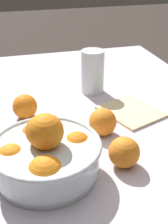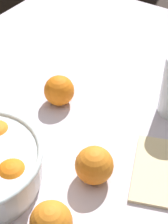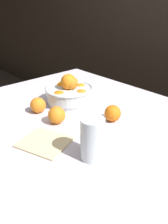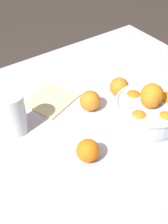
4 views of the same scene
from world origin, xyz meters
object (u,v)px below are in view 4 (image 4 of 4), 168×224
(juice_glass, at_px, (14,115))
(orange_loose_front, at_px, (88,151))
(fruit_bowl, at_px, (150,109))
(orange_loose_aside, at_px, (90,101))
(orange_loose_near_bowl, at_px, (119,87))

(juice_glass, relative_size, orange_loose_front, 2.04)
(orange_loose_front, bearing_deg, juice_glass, -63.20)
(fruit_bowl, xyz_separation_m, orange_loose_front, (0.29, 0.02, -0.02))
(fruit_bowl, distance_m, orange_loose_aside, 0.23)
(orange_loose_front, bearing_deg, fruit_bowl, -176.43)
(juice_glass, distance_m, orange_loose_aside, 0.29)
(juice_glass, relative_size, orange_loose_near_bowl, 2.02)
(juice_glass, xyz_separation_m, orange_loose_near_bowl, (-0.43, 0.05, -0.03))
(fruit_bowl, bearing_deg, orange_loose_front, 3.57)
(fruit_bowl, bearing_deg, orange_loose_near_bowl, -94.53)
(fruit_bowl, xyz_separation_m, orange_loose_aside, (0.13, -0.18, -0.02))
(fruit_bowl, xyz_separation_m, juice_glass, (0.42, -0.24, 0.01))
(orange_loose_near_bowl, distance_m, orange_loose_front, 0.37)
(fruit_bowl, height_order, orange_loose_aside, fruit_bowl)
(orange_loose_near_bowl, height_order, orange_loose_aside, orange_loose_aside)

